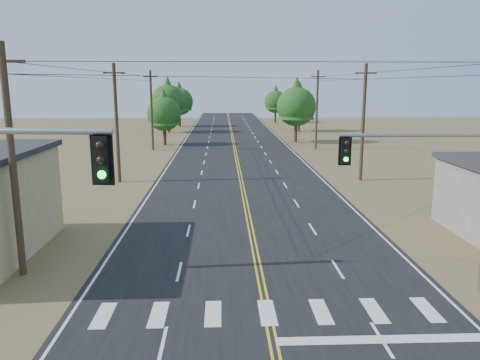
{
  "coord_description": "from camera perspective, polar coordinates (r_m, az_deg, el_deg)",
  "views": [
    {
      "loc": [
        -1.61,
        -7.86,
        8.29
      ],
      "look_at": [
        -0.73,
        15.43,
        3.5
      ],
      "focal_mm": 35.0,
      "sensor_mm": 36.0,
      "label": 1
    }
  ],
  "objects": [
    {
      "name": "tree_left_mid",
      "position": [
        82.59,
        -8.78,
        9.85
      ],
      "size": [
        5.81,
        5.81,
        9.69
      ],
      "color": "#3F2D1E",
      "rests_on": "ground"
    },
    {
      "name": "tree_left_near",
      "position": [
        65.41,
        -9.26,
        8.37
      ],
      "size": [
        4.67,
        4.67,
        7.78
      ],
      "color": "#3F2D1E",
      "rests_on": "ground"
    },
    {
      "name": "tree_right_far",
      "position": [
        103.64,
        4.35,
        9.77
      ],
      "size": [
        4.91,
        4.91,
        8.18
      ],
      "color": "#3F2D1E",
      "rests_on": "ground"
    },
    {
      "name": "road",
      "position": [
        38.79,
        0.25,
        -0.71
      ],
      "size": [
        15.0,
        200.0,
        0.02
      ],
      "primitive_type": "cube",
      "color": "black",
      "rests_on": "ground"
    },
    {
      "name": "tree_left_far",
      "position": [
        93.79,
        -7.42,
        9.79
      ],
      "size": [
        5.35,
        5.35,
        8.92
      ],
      "color": "#3F2D1E",
      "rests_on": "ground"
    },
    {
      "name": "utility_pole_left_far",
      "position": [
        60.6,
        -10.73,
        8.42
      ],
      "size": [
        1.8,
        0.3,
        10.0
      ],
      "color": "#4C3826",
      "rests_on": "ground"
    },
    {
      "name": "utility_pole_right_far",
      "position": [
        61.16,
        9.35,
        8.49
      ],
      "size": [
        1.8,
        0.3,
        10.0
      ],
      "color": "#4C3826",
      "rests_on": "ground"
    },
    {
      "name": "utility_pole_right_mid",
      "position": [
        41.78,
        14.79,
        6.88
      ],
      "size": [
        1.8,
        0.3,
        10.0
      ],
      "color": "#4C3826",
      "rests_on": "ground"
    },
    {
      "name": "tree_right_mid",
      "position": [
        84.18,
        7.25,
        9.57
      ],
      "size": [
        5.32,
        5.32,
        8.86
      ],
      "color": "#3F2D1E",
      "rests_on": "ground"
    },
    {
      "name": "utility_pole_left_mid",
      "position": [
        40.97,
        -14.81,
        6.79
      ],
      "size": [
        1.8,
        0.3,
        10.0
      ],
      "color": "#4C3826",
      "rests_on": "ground"
    },
    {
      "name": "tree_right_near",
      "position": [
        68.01,
        6.89,
        9.36
      ],
      "size": [
        5.6,
        5.6,
        9.33
      ],
      "color": "#3F2D1E",
      "rests_on": "ground"
    },
    {
      "name": "signal_mast_right",
      "position": [
        19.86,
        23.74,
        -0.43
      ],
      "size": [
        6.12,
        0.47,
        6.55
      ],
      "rotation": [
        0.0,
        0.0,
        -0.04
      ],
      "color": "gray",
      "rests_on": "ground"
    },
    {
      "name": "utility_pole_left_near",
      "position": [
        21.99,
        -26.01,
        2.13
      ],
      "size": [
        1.8,
        0.3,
        10.0
      ],
      "color": "#4C3826",
      "rests_on": "ground"
    }
  ]
}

